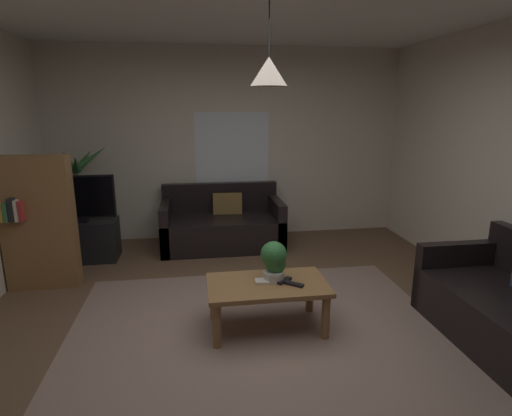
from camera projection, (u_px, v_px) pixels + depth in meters
floor at (261, 340)px, 3.42m from camera, size 4.97×5.78×0.02m
rug at (266, 353)px, 3.23m from camera, size 3.23×3.18×0.01m
wall_back at (229, 144)px, 5.89m from camera, size 5.09×0.06×2.68m
window_pane at (232, 149)px, 5.89m from camera, size 1.05×0.01×1.04m
couch_under_window at (222, 227)px, 5.63m from camera, size 1.61×0.86×0.82m
couch_right_side at (512, 311)px, 3.33m from camera, size 0.86×1.40×0.82m
coffee_table at (267, 291)px, 3.51m from camera, size 1.02×0.59×0.42m
book_on_table_0 at (262, 281)px, 3.50m from camera, size 0.12×0.11×0.02m
remote_on_table_0 at (294, 284)px, 3.44m from camera, size 0.16×0.14×0.02m
remote_on_table_1 at (284, 281)px, 3.51m from camera, size 0.15×0.14×0.02m
potted_plant_on_table at (274, 260)px, 3.52m from camera, size 0.23×0.23×0.34m
tv_stand at (80, 241)px, 5.13m from camera, size 0.90×0.44×0.50m
tv at (75, 198)px, 4.98m from camera, size 0.93×0.16×0.57m
potted_palm_corner at (80, 207)px, 5.47m from camera, size 0.69×0.71×1.40m
bookshelf_corner at (38, 223)px, 4.27m from camera, size 0.70×0.31×1.40m
pendant_lamp at (269, 71)px, 3.08m from camera, size 0.28×0.28×0.66m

